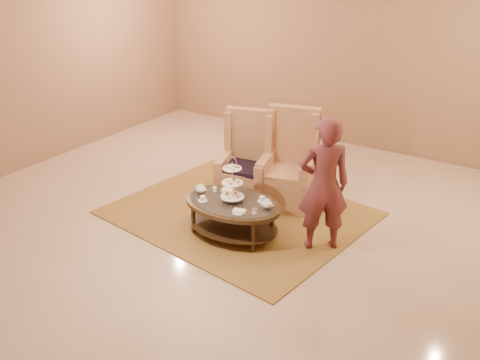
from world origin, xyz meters
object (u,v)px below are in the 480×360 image
Objects in this scene: tea_table at (232,207)px; person at (324,185)px; armchair_left at (246,170)px; armchair_right at (289,172)px.

person is (1.06, 0.33, 0.45)m from tea_table.
person reaches higher than armchair_left.
armchair_left is 0.62m from armchair_right.
armchair_left is at bearing 112.76° from tea_table.
armchair_right reaches higher than armchair_left.
armchair_right is (0.13, 1.26, 0.06)m from tea_table.
tea_table is at bearing -19.88° from person.
person is (0.94, -0.92, 0.38)m from armchair_right.
armchair_right is 1.37m from person.
armchair_right reaches higher than tea_table.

